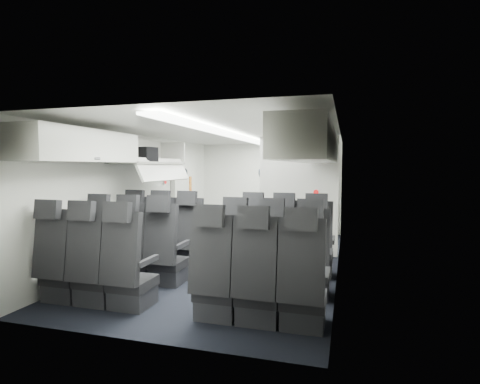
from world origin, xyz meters
The scene contains 14 objects.
cabin_shell centered at (0.00, 0.00, 1.12)m, with size 3.41×6.01×2.16m.
seat_row_front centered at (0.00, -0.53, 0.40)m, with size 3.33×0.56×1.24m.
seat_row_mid centered at (0.00, -1.43, 0.40)m, with size 3.33×0.56×1.24m.
seat_row_rear centered at (0.00, -2.33, 0.40)m, with size 3.33×0.56×1.24m.
overhead_bin_left_rear centered at (-1.40, -2.00, 1.86)m, with size 0.53×1.80×0.40m.
overhead_bin_left_front_open centered at (-1.44, -0.25, 1.74)m, with size 0.64×1.70×0.72m.
overhead_bin_right_rear centered at (1.40, -2.00, 1.86)m, with size 0.53×1.80×0.40m.
overhead_bin_right_front centered at (1.40, -0.25, 1.86)m, with size 0.53×1.70×0.40m.
bulkhead_partition centered at (0.98, 0.80, 1.08)m, with size 1.40×0.15×2.13m.
galley_unit centered at (0.95, 2.72, 0.95)m, with size 0.85×0.52×1.90m.
boarding_door centered at (-1.64, 1.55, 0.95)m, with size 0.12×1.27×1.86m.
flight_attendant centered at (0.18, 1.79, 0.79)m, with size 0.58×0.38×1.58m, color black.
carry_on_bag centered at (-1.39, -0.53, 1.79)m, with size 0.42×0.30×0.25m, color black.
papers centered at (0.37, 1.74, 1.00)m, with size 0.20×0.02×0.14m, color white.
Camera 1 is at (1.82, -5.95, 1.61)m, focal length 28.00 mm.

